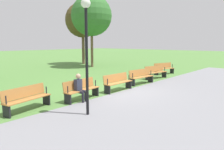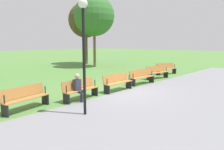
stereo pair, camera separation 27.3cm
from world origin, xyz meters
name	(u,v)px [view 1 (the left image)]	position (x,y,z in m)	size (l,w,h in m)	color
ground_plane	(118,91)	(0.00, 0.00, 0.00)	(120.00, 120.00, 0.00)	#54843D
path_paving	(179,103)	(0.00, 3.33, 0.00)	(28.60, 6.37, 0.01)	gray
bench_0	(164,68)	(-7.03, -1.09, 0.48)	(1.92, 0.99, 0.89)	#B27538
bench_1	(156,72)	(-4.73, -0.53, 0.48)	(1.92, 0.82, 0.89)	#B27538
bench_2	(141,76)	(-2.37, -0.18, 0.48)	(1.90, 0.65, 0.89)	#B27538
bench_3	(118,82)	(0.00, -0.07, 0.48)	(1.86, 0.47, 0.89)	#B27538
bench_4	(81,89)	(2.37, -0.18, 0.48)	(1.90, 0.65, 0.89)	#B27538
bench_5	(27,98)	(4.73, -0.53, 0.48)	(1.92, 0.82, 0.89)	#B27538
person_seated	(80,87)	(2.60, -0.02, 0.64)	(0.36, 0.54, 1.20)	#2D3347
tree_0	(83,20)	(-8.16, -12.22, 5.08)	(4.03, 4.03, 7.11)	brown
tree_2	(91,16)	(-6.67, -9.13, 5.20)	(4.12, 4.12, 7.27)	brown
lamp_post	(86,35)	(3.54, 1.53, 2.75)	(0.32, 0.32, 3.95)	black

